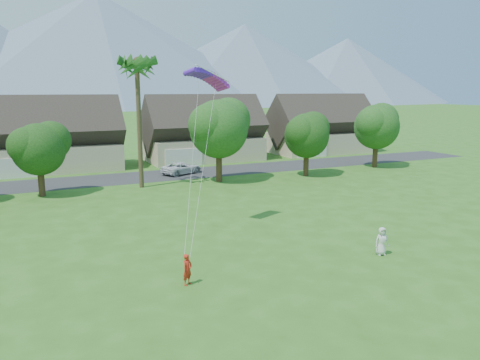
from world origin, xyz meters
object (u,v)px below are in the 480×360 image
parafoil_kite (207,76)px  kite_flyer (187,270)px  parked_car (182,168)px  watcher (382,241)px

parafoil_kite → kite_flyer: bearing=-139.4°
kite_flyer → parked_car: 31.05m
watcher → kite_flyer: bearing=-170.0°
parafoil_kite → watcher: bearing=-75.0°
kite_flyer → watcher: (11.50, -0.71, 0.04)m
parked_car → watcher: bearing=159.9°
watcher → parked_car: watcher is taller
kite_flyer → parafoil_kite: parafoil_kite is taller
kite_flyer → parafoil_kite: size_ratio=0.44×
parked_car → kite_flyer: bearing=138.3°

